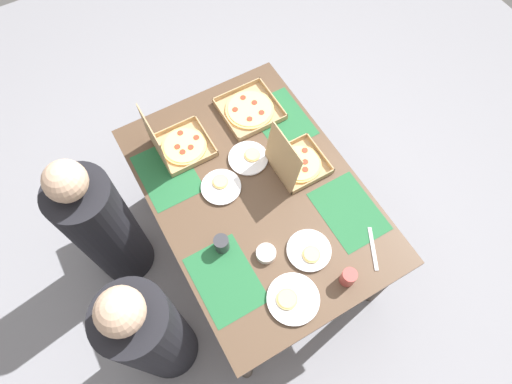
{
  "coord_description": "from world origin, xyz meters",
  "views": [
    {
      "loc": [
        -0.84,
        0.48,
        2.64
      ],
      "look_at": [
        0.0,
        0.0,
        0.73
      ],
      "focal_mm": 30.4,
      "sensor_mm": 36.0,
      "label": 1
    }
  ],
  "objects": [
    {
      "name": "ground_plane",
      "position": [
        0.0,
        0.0,
        0.0
      ],
      "size": [
        6.0,
        6.0,
        0.0
      ],
      "primitive_type": "plane",
      "color": "gray"
    },
    {
      "name": "dining_table",
      "position": [
        0.0,
        0.0,
        0.62
      ],
      "size": [
        1.39,
        0.98,
        0.73
      ],
      "color": "#3F3328",
      "rests_on": "ground_plane"
    },
    {
      "name": "placemat_near_left",
      "position": [
        -0.31,
        -0.34,
        0.73
      ],
      "size": [
        0.36,
        0.26,
        0.0
      ],
      "primitive_type": "cube",
      "color": "#236638",
      "rests_on": "dining_table"
    },
    {
      "name": "placemat_near_right",
      "position": [
        0.31,
        -0.34,
        0.73
      ],
      "size": [
        0.36,
        0.26,
        0.0
      ],
      "primitive_type": "cube",
      "color": "#236638",
      "rests_on": "dining_table"
    },
    {
      "name": "placemat_far_left",
      "position": [
        -0.31,
        0.34,
        0.73
      ],
      "size": [
        0.36,
        0.26,
        0.0
      ],
      "primitive_type": "cube",
      "color": "#236638",
      "rests_on": "dining_table"
    },
    {
      "name": "placemat_far_right",
      "position": [
        0.31,
        0.34,
        0.73
      ],
      "size": [
        0.36,
        0.26,
        0.0
      ],
      "primitive_type": "cube",
      "color": "#236638",
      "rests_on": "dining_table"
    },
    {
      "name": "pizza_box_edge_far",
      "position": [
        0.02,
        -0.24,
        0.77
      ],
      "size": [
        0.25,
        0.26,
        0.29
      ],
      "color": "tan",
      "rests_on": "dining_table"
    },
    {
      "name": "pizza_box_corner_left",
      "position": [
        0.41,
        0.22,
        0.78
      ],
      "size": [
        0.27,
        0.27,
        0.3
      ],
      "color": "tan",
      "rests_on": "dining_table"
    },
    {
      "name": "pizza_box_corner_right",
      "position": [
        0.45,
        -0.22,
        0.74
      ],
      "size": [
        0.3,
        0.3,
        0.04
      ],
      "color": "tan",
      "rests_on": "dining_table"
    },
    {
      "name": "plate_far_right",
      "position": [
        -0.54,
        0.12,
        0.74
      ],
      "size": [
        0.23,
        0.23,
        0.03
      ],
      "color": "white",
      "rests_on": "dining_table"
    },
    {
      "name": "plate_near_left",
      "position": [
        0.18,
        -0.06,
        0.74
      ],
      "size": [
        0.2,
        0.2,
        0.03
      ],
      "color": "white",
      "rests_on": "dining_table"
    },
    {
      "name": "plate_near_right",
      "position": [
        0.11,
        0.14,
        0.74
      ],
      "size": [
        0.2,
        0.2,
        0.03
      ],
      "color": "white",
      "rests_on": "dining_table"
    },
    {
      "name": "plate_middle",
      "position": [
        -0.39,
        -0.06,
        0.74
      ],
      "size": [
        0.21,
        0.21,
        0.03
      ],
      "color": "white",
      "rests_on": "dining_table"
    },
    {
      "name": "cup_clear_right",
      "position": [
        -0.17,
        0.28,
        0.77
      ],
      "size": [
        0.07,
        0.07,
        0.09
      ],
      "primitive_type": "cylinder",
      "color": "#333338",
      "rests_on": "dining_table"
    },
    {
      "name": "cup_red",
      "position": [
        -0.59,
        -0.13,
        0.77
      ],
      "size": [
        0.07,
        0.07,
        0.09
      ],
      "primitive_type": "cylinder",
      "color": "#BF4742",
      "rests_on": "dining_table"
    },
    {
      "name": "condiment_bowl",
      "position": [
        -0.3,
        0.12,
        0.75
      ],
      "size": [
        0.09,
        0.09,
        0.04
      ],
      "primitive_type": "cylinder",
      "color": "white",
      "rests_on": "dining_table"
    },
    {
      "name": "knife_by_far_right",
      "position": [
        -0.53,
        -0.32,
        0.73
      ],
      "size": [
        0.19,
        0.11,
        0.0
      ],
      "primitive_type": "cube",
      "rotation": [
        0.0,
        0.0,
        2.66
      ],
      "color": "#B7B7BC",
      "rests_on": "dining_table"
    },
    {
      "name": "diner_left_seat",
      "position": [
        -0.31,
        0.75,
        0.51
      ],
      "size": [
        0.32,
        0.32,
        1.14
      ],
      "color": "black",
      "rests_on": "ground_plane"
    },
    {
      "name": "diner_right_seat",
      "position": [
        0.31,
        0.75,
        0.5
      ],
      "size": [
        0.32,
        0.32,
        1.12
      ],
      "color": "black",
      "rests_on": "ground_plane"
    }
  ]
}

